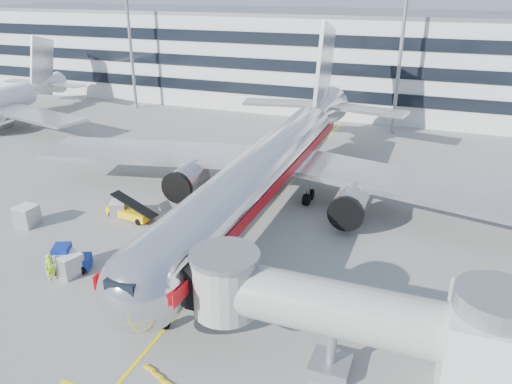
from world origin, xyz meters
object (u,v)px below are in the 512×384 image
(cargo_container_right, at_px, (119,209))
(main_jet, at_px, (270,165))
(belt_loader, at_px, (130,212))
(baggage_tug, at_px, (69,259))
(cargo_container_left, at_px, (27,216))
(ramp_worker, at_px, (50,267))
(cargo_container_front, at_px, (69,264))

(cargo_container_right, bearing_deg, main_jet, 29.77)
(belt_loader, bearing_deg, baggage_tug, -84.55)
(cargo_container_left, xyz_separation_m, ramp_worker, (8.28, -6.32, 0.11))
(main_jet, height_order, cargo_container_right, main_jet)
(belt_loader, bearing_deg, ramp_worker, -87.02)
(main_jet, bearing_deg, ramp_worker, -120.77)
(belt_loader, relative_size, ramp_worker, 2.35)
(ramp_worker, bearing_deg, main_jet, 6.00)
(cargo_container_left, bearing_deg, baggage_tug, -29.08)
(belt_loader, distance_m, cargo_container_front, 9.88)
(main_jet, height_order, belt_loader, main_jet)
(baggage_tug, xyz_separation_m, cargo_container_front, (0.48, -0.51, -0.04))
(belt_loader, bearing_deg, cargo_container_left, -149.76)
(belt_loader, height_order, cargo_container_right, belt_loader)
(ramp_worker, bearing_deg, baggage_tug, 24.99)
(cargo_container_front, bearing_deg, cargo_container_right, 104.55)
(cargo_container_front, bearing_deg, main_jet, 59.70)
(baggage_tug, relative_size, ramp_worker, 1.53)
(main_jet, distance_m, cargo_container_front, 19.72)
(belt_loader, distance_m, cargo_container_right, 1.17)
(baggage_tug, relative_size, cargo_container_left, 1.73)
(main_jet, relative_size, cargo_container_front, 25.82)
(baggage_tug, bearing_deg, ramp_worker, -101.78)
(cargo_container_right, bearing_deg, cargo_container_front, -75.45)
(main_jet, relative_size, cargo_container_left, 28.12)
(cargo_container_right, height_order, ramp_worker, ramp_worker)
(main_jet, relative_size, cargo_container_right, 28.24)
(cargo_container_right, distance_m, ramp_worker, 10.90)
(belt_loader, height_order, cargo_container_left, belt_loader)
(belt_loader, xyz_separation_m, cargo_container_front, (1.36, -9.79, 0.21))
(cargo_container_right, bearing_deg, cargo_container_left, -145.92)
(baggage_tug, distance_m, cargo_container_front, 0.70)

